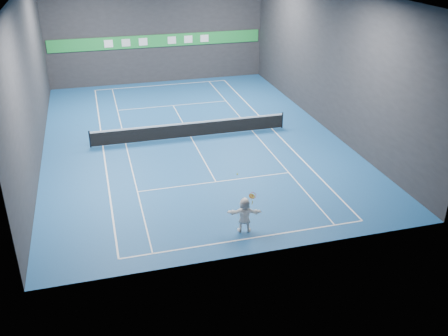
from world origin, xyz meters
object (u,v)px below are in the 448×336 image
object	(u,v)px
player	(245,215)
tennis_racket	(253,196)
tennis_net	(191,129)
tennis_ball	(237,174)

from	to	relation	value
player	tennis_racket	bearing A→B (deg)	-159.24
player	tennis_racket	distance (m)	0.92
tennis_net	tennis_racket	size ratio (longest dim) A/B	20.79
tennis_racket	player	bearing A→B (deg)	-172.54
tennis_net	player	bearing A→B (deg)	-89.82
tennis_ball	tennis_net	distance (m)	11.37
tennis_ball	player	bearing A→B (deg)	-19.92
player	tennis_net	xyz separation A→B (m)	(-0.04, 11.25, -0.28)
player	tennis_net	world-z (taller)	player
tennis_net	tennis_ball	bearing A→B (deg)	-91.45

